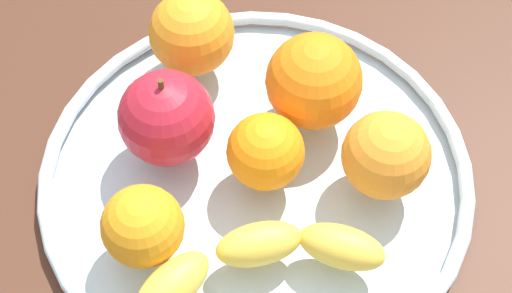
# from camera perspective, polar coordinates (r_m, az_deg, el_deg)

# --- Properties ---
(ground_plane) EXTENTS (1.29, 1.29, 0.04)m
(ground_plane) POSITION_cam_1_polar(r_m,az_deg,el_deg) (0.64, 0.00, -3.40)
(ground_plane) COLOR #462718
(fruit_bowl) EXTENTS (0.35, 0.35, 0.02)m
(fruit_bowl) POSITION_cam_1_polar(r_m,az_deg,el_deg) (0.62, 0.00, -2.02)
(fruit_bowl) COLOR silver
(fruit_bowl) RESTS_ON ground_plane
(banana) EXTENTS (0.19, 0.09, 0.03)m
(banana) POSITION_cam_1_polar(r_m,az_deg,el_deg) (0.55, -0.37, -8.60)
(banana) COLOR yellow
(banana) RESTS_ON fruit_bowl
(apple) EXTENTS (0.08, 0.08, 0.08)m
(apple) POSITION_cam_1_polar(r_m,az_deg,el_deg) (0.59, -6.74, 2.14)
(apple) COLOR #B11D2C
(apple) RESTS_ON fruit_bowl
(orange_back_right) EXTENTS (0.08, 0.08, 0.08)m
(orange_back_right) POSITION_cam_1_polar(r_m,az_deg,el_deg) (0.61, 4.37, 4.92)
(orange_back_right) COLOR orange
(orange_back_right) RESTS_ON fruit_bowl
(orange_center) EXTENTS (0.07, 0.07, 0.07)m
(orange_center) POSITION_cam_1_polar(r_m,az_deg,el_deg) (0.58, 9.74, -0.64)
(orange_center) COLOR orange
(orange_center) RESTS_ON fruit_bowl
(orange_back_left) EXTENTS (0.06, 0.06, 0.06)m
(orange_back_left) POSITION_cam_1_polar(r_m,az_deg,el_deg) (0.55, -8.51, -5.94)
(orange_back_left) COLOR orange
(orange_back_left) RESTS_ON fruit_bowl
(orange_front_left) EXTENTS (0.06, 0.06, 0.06)m
(orange_front_left) POSITION_cam_1_polar(r_m,az_deg,el_deg) (0.58, 0.72, -0.38)
(orange_front_left) COLOR orange
(orange_front_left) RESTS_ON fruit_bowl
(orange_front_right) EXTENTS (0.07, 0.07, 0.07)m
(orange_front_right) POSITION_cam_1_polar(r_m,az_deg,el_deg) (0.65, -4.85, 8.48)
(orange_front_right) COLOR orange
(orange_front_right) RESTS_ON fruit_bowl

